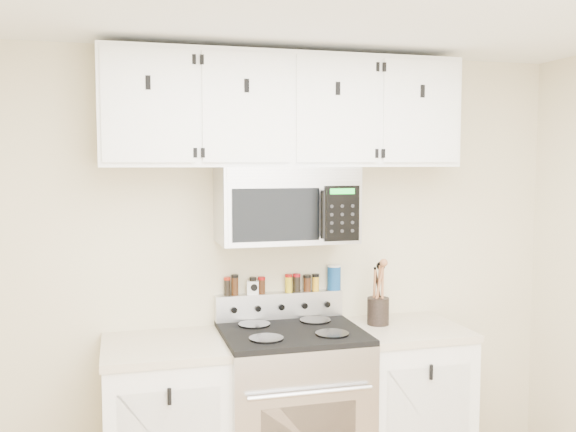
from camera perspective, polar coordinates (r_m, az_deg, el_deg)
The scene contains 17 objects.
back_wall at distance 3.80m, azimuth -0.91°, elevation -4.51°, with size 3.50×0.01×2.50m, color beige.
range at distance 3.71m, azimuth 0.35°, elevation -17.00°, with size 0.76×0.65×1.10m.
base_cabinet_left at distance 3.64m, azimuth -10.84°, elevation -18.01°, with size 0.64×0.62×0.92m.
base_cabinet_right at distance 3.97m, azimuth 10.31°, elevation -16.01°, with size 0.64×0.62×0.92m.
microwave at distance 3.58m, azimuth -0.17°, elevation 1.02°, with size 0.76×0.44×0.42m.
upper_cabinets at distance 3.61m, azimuth -0.28°, elevation 9.32°, with size 2.00×0.35×0.62m.
utensil_crock at distance 3.81m, azimuth 8.02°, elevation -8.17°, with size 0.13×0.13×0.37m.
kitchen_timer at distance 3.76m, azimuth -3.12°, elevation -6.37°, with size 0.07×0.06×0.08m, color white.
salt_canister at distance 3.88m, azimuth 4.11°, elevation -5.46°, with size 0.08×0.08×0.15m.
spice_jar_0 at distance 3.72m, azimuth -5.42°, elevation -6.23°, with size 0.04×0.04×0.11m.
spice_jar_1 at distance 3.73m, azimuth -4.75°, elevation -6.12°, with size 0.04×0.04×0.12m.
spice_jar_2 at distance 3.75m, azimuth -3.14°, elevation -6.19°, with size 0.04×0.04×0.10m.
spice_jar_3 at distance 3.76m, azimuth -2.35°, elevation -6.17°, with size 0.04×0.04×0.10m.
spice_jar_4 at distance 3.80m, azimuth 0.06°, elevation -5.99°, with size 0.04×0.04×0.11m.
spice_jar_5 at distance 3.81m, azimuth 0.79°, elevation -5.95°, with size 0.04×0.04×0.11m.
spice_jar_6 at distance 3.83m, azimuth 1.70°, elevation -5.97°, with size 0.04×0.04×0.10m.
spice_jar_7 at distance 3.85m, azimuth 2.47°, elevation -5.91°, with size 0.04×0.04×0.10m.
Camera 1 is at (-0.91, -1.90, 1.87)m, focal length 40.00 mm.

